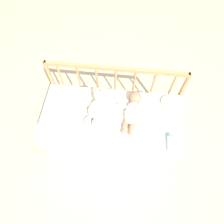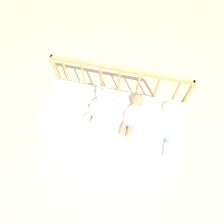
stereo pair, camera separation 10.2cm
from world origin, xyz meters
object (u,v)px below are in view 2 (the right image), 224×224
(baby, at_px, (133,112))
(small_pillow, at_px, (176,108))
(teddy_bear, at_px, (99,101))
(baby_bottle, at_px, (167,148))

(baby, xyz_separation_m, small_pillow, (0.39, 0.14, -0.01))
(baby, distance_m, small_pillow, 0.41)
(teddy_bear, relative_size, baby_bottle, 2.48)
(teddy_bear, bearing_deg, small_pillow, 8.66)
(small_pillow, distance_m, baby_bottle, 0.40)
(small_pillow, height_order, baby_bottle, small_pillow)
(baby_bottle, bearing_deg, small_pillow, 82.93)
(baby, bearing_deg, teddy_bear, 175.33)
(teddy_bear, relative_size, baby, 0.94)
(baby, height_order, small_pillow, baby)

